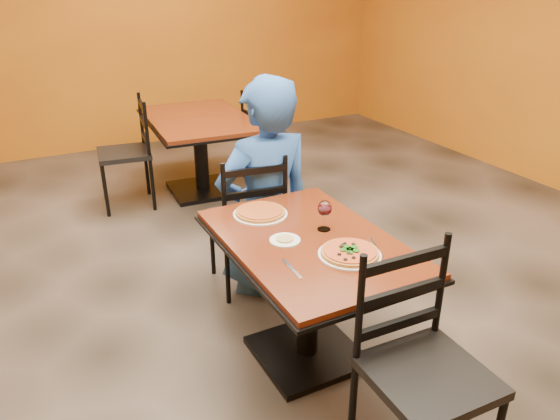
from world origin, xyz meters
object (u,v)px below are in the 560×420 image
chair_second_left (124,154)px  pizza_main (350,252)px  chair_second_right (268,137)px  chair_main_far (247,219)px  plate_far (260,214)px  diner (265,187)px  pizza_far (260,212)px  wine_glass (324,214)px  plate_main (350,255)px  table_second (200,136)px  table_main (309,272)px  chair_main_near (428,377)px  side_plate (285,240)px

chair_second_left → pizza_main: bearing=16.9°
chair_second_right → chair_main_far: bearing=144.5°
plate_far → diner: bearing=60.5°
diner → chair_main_far: bearing=-38.3°
pizza_far → chair_second_left: bearing=97.6°
chair_second_left → wine_glass: bearing=18.9°
chair_second_right → diner: (-0.92, -1.83, 0.27)m
chair_main_far → plate_main: 1.15m
diner → pizza_far: (-0.23, -0.41, 0.04)m
table_second → chair_main_far: bearing=-99.7°
table_main → chair_second_right: bearing=68.1°
chair_main_near → pizza_main: (0.04, 0.64, 0.26)m
wine_glass → diner: bearing=89.2°
chair_main_near → wine_glass: chair_main_near is taller
table_second → side_plate: (-0.45, -2.59, 0.19)m
plate_main → pizza_far: pizza_far is taller
table_second → pizza_far: bearing=-100.8°
side_plate → plate_main: bearing=-53.2°
plate_far → side_plate: bearing=-94.3°
plate_far → plate_main: bearing=-73.8°
table_main → plate_far: bearing=104.1°
plate_far → table_main: bearing=-75.9°
table_second → diner: size_ratio=0.98×
chair_main_far → chair_second_left: size_ratio=0.98×
chair_second_right → plate_main: chair_second_right is taller
chair_main_near → plate_main: bearing=88.2°
chair_second_right → diner: size_ratio=0.63×
table_main → chair_main_near: size_ratio=1.20×
table_second → pizza_main: (-0.25, -2.87, 0.21)m
plate_far → wine_glass: (0.22, -0.33, 0.08)m
pizza_far → diner: bearing=60.5°
plate_main → wine_glass: wine_glass is taller
pizza_far → wine_glass: 0.40m
table_second → wine_glass: bearing=-94.6°
table_second → plate_main: size_ratio=4.62×
wine_glass → pizza_main: bearing=-97.6°
table_second → wine_glass: 2.59m
wine_glass → table_second: bearing=85.4°
pizza_main → side_plate: pizza_main is taller
chair_main_far → table_second: bearing=-93.1°
plate_far → chair_second_left: bearing=97.6°
table_main → plate_main: bearing=-70.4°
diner → pizza_main: bearing=85.6°
chair_second_left → side_plate: (0.27, -2.59, 0.26)m
table_second → chair_second_left: size_ratio=1.44×
plate_main → chair_second_right: bearing=71.3°
table_main → side_plate: bearing=162.1°
wine_glass → chair_second_right: bearing=70.1°
chair_main_near → wine_glass: 1.00m
pizza_main → plate_far: size_ratio=0.92×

